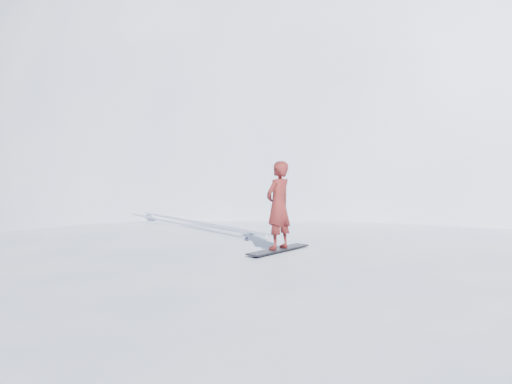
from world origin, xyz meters
TOP-DOWN VIEW (x-y plane):
  - ground at (0.00, 0.00)m, footprint 400.00×400.00m
  - near_ridge at (1.00, 3.00)m, footprint 36.00×28.00m
  - summit_peak at (22.00, 26.00)m, footprint 60.00×56.00m
  - peak_shoulder at (10.00, 20.00)m, footprint 28.00×24.00m
  - wind_bumps at (-0.56, 2.12)m, footprint 16.00×14.40m
  - snowboard at (-0.55, 1.15)m, footprint 1.63×0.91m
  - snowboarder at (-0.55, 1.15)m, footprint 0.75×0.63m
  - board_tracks at (-0.63, 5.80)m, footprint 1.90×5.91m

SIDE VIEW (x-z plane):
  - ground at x=0.00m, z-range 0.00..0.00m
  - near_ridge at x=1.00m, z-range -2.40..2.40m
  - summit_peak at x=22.00m, z-range -28.00..28.00m
  - peak_shoulder at x=10.00m, z-range -9.00..9.00m
  - wind_bumps at x=-0.56m, z-range -0.50..0.50m
  - snowboard at x=-0.55m, z-range 2.40..2.43m
  - board_tracks at x=-0.63m, z-range 2.40..2.44m
  - snowboarder at x=-0.55m, z-range 2.43..4.18m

